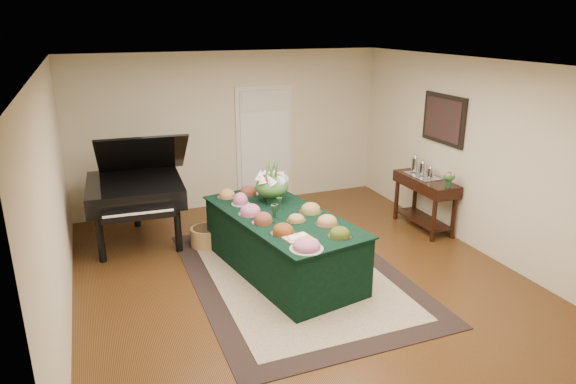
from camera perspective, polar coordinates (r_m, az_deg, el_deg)
name	(u,v)px	position (r m, az deg, el deg)	size (l,w,h in m)	color
ground	(296,274)	(6.84, 0.93, -9.11)	(6.00, 6.00, 0.00)	black
area_rug	(296,275)	(6.81, 0.94, -9.21)	(2.63, 3.68, 0.01)	black
kitchen_doorway	(265,146)	(9.31, -2.61, 5.13)	(1.05, 0.07, 2.10)	silver
buffet_table	(282,243)	(6.75, -0.68, -5.70)	(1.58, 2.60, 0.80)	black
food_platters	(279,214)	(6.50, -1.02, -2.44)	(1.16, 2.45, 0.13)	silver
cutting_board	(299,237)	(5.86, 1.20, -4.98)	(0.35, 0.35, 0.10)	tan
green_goblets	(276,209)	(6.56, -1.32, -1.86)	(0.24, 0.32, 0.18)	#14341E
floral_centerpiece	(272,182)	(6.99, -1.80, 1.06)	(0.47, 0.47, 0.47)	#14341E
grand_piano	(136,189)	(7.84, -16.56, 0.31)	(1.53, 1.69, 1.67)	black
wicker_basket	(206,237)	(7.70, -9.09, -4.94)	(0.45, 0.45, 0.28)	#9F7440
mahogany_sideboard	(425,190)	(8.35, 15.01, 0.24)	(0.45, 1.19, 0.84)	black
tea_service	(422,169)	(8.36, 14.65, 2.53)	(0.34, 0.58, 0.30)	silver
pink_bouquet	(449,177)	(7.85, 17.47, 1.61)	(0.20, 0.20, 0.25)	#14341E
wall_painting	(444,119)	(8.22, 16.91, 7.74)	(0.05, 0.95, 0.75)	black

